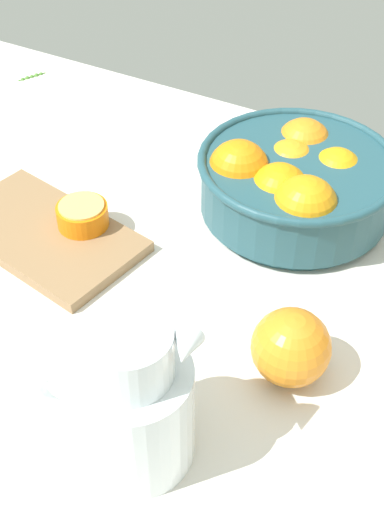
{
  "coord_description": "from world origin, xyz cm",
  "views": [
    {
      "loc": [
        29.41,
        -49.8,
        60.06
      ],
      "look_at": [
        2.01,
        -0.27,
        8.98
      ],
      "focal_mm": 47.85,
      "sensor_mm": 36.0,
      "label": 1
    }
  ],
  "objects_px": {
    "juice_pitcher": "(133,409)",
    "cutting_board": "(44,234)",
    "loose_orange_0": "(291,347)",
    "fruit_bowl": "(294,182)",
    "orange_half_0": "(82,215)"
  },
  "relations": [
    {
      "from": "juice_pitcher",
      "to": "cutting_board",
      "type": "distance_m",
      "value": 0.36
    },
    {
      "from": "juice_pitcher",
      "to": "loose_orange_0",
      "type": "relative_size",
      "value": 2.08
    },
    {
      "from": "fruit_bowl",
      "to": "loose_orange_0",
      "type": "distance_m",
      "value": 0.28
    },
    {
      "from": "cutting_board",
      "to": "orange_half_0",
      "type": "bearing_deg",
      "value": 40.53
    },
    {
      "from": "fruit_bowl",
      "to": "loose_orange_0",
      "type": "height_order",
      "value": "fruit_bowl"
    },
    {
      "from": "juice_pitcher",
      "to": "loose_orange_0",
      "type": "height_order",
      "value": "juice_pitcher"
    },
    {
      "from": "fruit_bowl",
      "to": "cutting_board",
      "type": "xyz_separation_m",
      "value": [
        -0.27,
        -0.21,
        -0.05
      ]
    },
    {
      "from": "fruit_bowl",
      "to": "orange_half_0",
      "type": "height_order",
      "value": "fruit_bowl"
    },
    {
      "from": "orange_half_0",
      "to": "loose_orange_0",
      "type": "xyz_separation_m",
      "value": [
        0.34,
        -0.09,
        0.01
      ]
    },
    {
      "from": "juice_pitcher",
      "to": "cutting_board",
      "type": "xyz_separation_m",
      "value": [
        -0.28,
        0.21,
        -0.06
      ]
    },
    {
      "from": "fruit_bowl",
      "to": "juice_pitcher",
      "type": "xyz_separation_m",
      "value": [
        0.01,
        -0.42,
        0.01
      ]
    },
    {
      "from": "cutting_board",
      "to": "loose_orange_0",
      "type": "height_order",
      "value": "loose_orange_0"
    },
    {
      "from": "fruit_bowl",
      "to": "cutting_board",
      "type": "height_order",
      "value": "fruit_bowl"
    },
    {
      "from": "fruit_bowl",
      "to": "juice_pitcher",
      "type": "relative_size",
      "value": 1.51
    },
    {
      "from": "loose_orange_0",
      "to": "juice_pitcher",
      "type": "bearing_deg",
      "value": -120.55
    }
  ]
}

